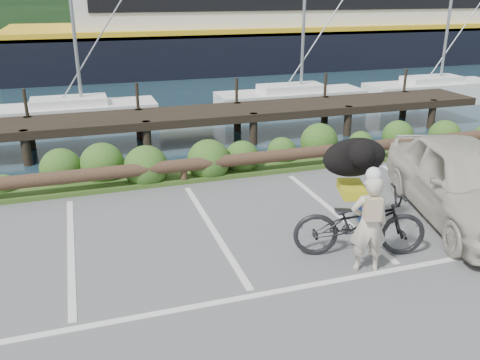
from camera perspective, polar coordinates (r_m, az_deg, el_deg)
The scene contains 8 objects.
ground at distance 8.12m, azimuth 0.63°, elevation -11.42°, with size 72.00×72.00×0.00m, color #555557.
harbor_backdrop at distance 85.10m, azimuth -16.89°, elevation 16.78°, with size 170.00×160.00×30.00m.
vegetation_strip at distance 12.76m, azimuth -6.95°, elevation 0.92°, with size 34.00×1.60×0.10m, color #3D5B21.
log_rail at distance 12.14m, azimuth -6.28°, elevation -0.36°, with size 32.00×0.30×0.60m, color #443021, non-canonical shape.
bicycle at distance 8.89m, azimuth 13.29°, elevation -4.72°, with size 0.79×2.25×1.18m, color black.
cyclist at distance 8.33m, azimuth 14.25°, elevation -4.83°, with size 0.60×0.39×1.64m, color beige.
dog at distance 9.20m, azimuth 12.73°, elevation 2.51°, with size 1.21×0.59×0.70m, color black.
parked_car at distance 10.87m, azimuth 23.94°, elevation -0.13°, with size 1.87×4.65×1.59m, color beige.
Camera 1 is at (-2.21, -6.53, 4.29)m, focal length 38.00 mm.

